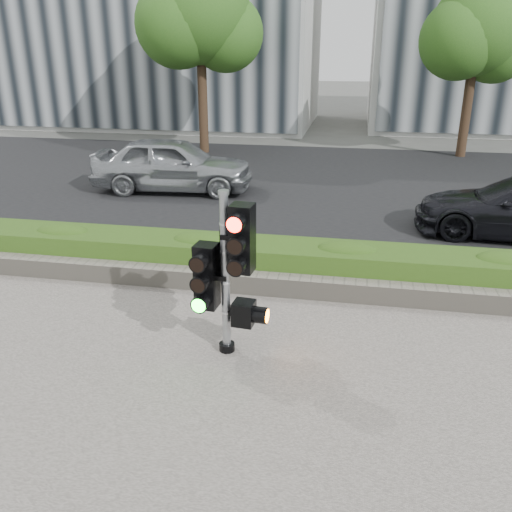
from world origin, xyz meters
TOP-DOWN VIEW (x-y plane):
  - ground at (0.00, 0.00)m, footprint 120.00×120.00m
  - sidewalk at (0.00, -2.50)m, footprint 16.00×11.00m
  - road at (0.00, 10.00)m, footprint 60.00×13.00m
  - curb at (0.00, 3.15)m, footprint 60.00×0.25m
  - stone_wall at (0.00, 1.90)m, footprint 12.00×0.32m
  - hedge at (0.00, 2.55)m, footprint 12.00×1.00m
  - tree_left at (-4.52, 14.56)m, footprint 4.61×4.03m
  - tree_right at (5.48, 15.55)m, footprint 4.10×3.58m
  - traffic_signal at (-0.04, -0.06)m, footprint 0.83×0.63m
  - car_silver at (-3.72, 8.40)m, footprint 4.78×2.23m

SIDE VIEW (x-z plane):
  - ground at x=0.00m, z-range 0.00..0.00m
  - road at x=0.00m, z-range 0.00..0.02m
  - sidewalk at x=0.00m, z-range 0.00..0.03m
  - curb at x=0.00m, z-range 0.00..0.12m
  - stone_wall at x=0.00m, z-range 0.03..0.37m
  - hedge at x=0.00m, z-range 0.03..0.71m
  - car_silver at x=-3.72m, z-range 0.02..1.60m
  - traffic_signal at x=-0.04m, z-range 0.15..2.49m
  - tree_right at x=5.48m, z-range 1.22..7.75m
  - tree_left at x=-4.52m, z-range 1.37..8.72m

